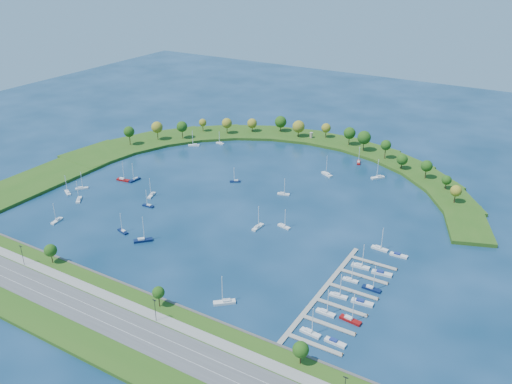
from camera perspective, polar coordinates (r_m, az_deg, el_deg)
The scene contains 38 objects.
ground at distance 317.09m, azimuth -1.24°, elevation -0.79°, with size 700.00×700.00×0.00m, color #07253F.
south_shoreline at distance 236.64m, azimuth -17.49°, elevation -11.79°, with size 420.00×43.10×11.60m.
breakwater at distance 377.31m, azimuth -3.32°, elevation 3.71°, with size 286.74×247.64×2.00m.
breakwater_trees at distance 394.20m, azimuth 3.58°, elevation 6.16°, with size 235.54×96.93×15.05m.
harbor_tower at distance 413.94m, azimuth 5.91°, elevation 6.06°, with size 2.60×2.60×4.25m.
dock_system at distance 236.90m, azimuth 8.73°, elevation -10.92°, with size 24.28×82.00×1.60m.
moored_boat_0 at distance 346.98m, azimuth -18.12°, elevation 0.43°, with size 6.76×7.21×11.37m.
moored_boat_1 at distance 314.35m, azimuth -11.43°, elevation -1.39°, with size 7.32×2.56×10.57m.
moored_boat_2 at distance 290.05m, azimuth -14.03°, elevation -4.04°, with size 7.68×3.89×10.87m.
moored_boat_3 at distance 285.30m, azimuth 0.20°, elevation -3.72°, with size 2.82×8.73×12.68m.
moored_boat_4 at distance 350.28m, azimuth -12.82°, elevation 1.33°, with size 3.22×8.61×12.36m.
moored_boat_5 at distance 406.39m, azimuth -3.86°, elevation 5.27°, with size 6.57×2.11×9.55m.
moored_boat_6 at distance 353.72m, azimuth 12.89°, elevation 1.57°, with size 7.85×8.65×13.45m.
moored_boat_7 at distance 286.50m, azimuth 3.00°, elevation -3.63°, with size 7.84×3.68×11.12m.
moored_boat_8 at distance 279.23m, azimuth -11.98°, elevation -5.01°, with size 8.60×8.72×14.06m.
moored_boat_9 at distance 230.42m, azimuth -3.37°, elevation -11.60°, with size 8.82×8.21×13.86m.
moored_boat_10 at distance 326.79m, azimuth -11.09°, elevation -0.28°, with size 4.73×8.46×11.99m.
moored_boat_11 at distance 375.89m, azimuth 10.89°, elevation 3.18°, with size 4.86×8.25×11.71m.
moored_boat_12 at distance 351.79m, azimuth -13.99°, elevation 1.32°, with size 9.40×3.79×13.43m.
moored_boat_13 at distance 311.39m, azimuth -20.48°, elevation -2.84°, with size 3.54×8.12×11.55m.
moored_boat_14 at distance 331.92m, azimuth -18.39°, elevation -0.74°, with size 6.98×7.93×12.18m.
moored_boat_15 at distance 352.58m, azimuth 7.58°, elevation 1.93°, with size 9.19×6.67×13.39m.
moored_boat_16 at distance 343.57m, azimuth -19.46°, elevation -0.02°, with size 8.05×5.72×11.67m.
moored_boat_17 at distance 322.77m, azimuth 2.94°, elevation -0.16°, with size 7.69×4.04×10.88m.
moored_boat_18 at distance 403.75m, azimuth -6.64°, elevation 5.03°, with size 8.39×6.03×12.19m.
moored_boat_19 at distance 339.89m, azimuth -2.24°, elevation 1.21°, with size 6.70×5.38×10.00m.
docked_boat_0 at distance 215.86m, azimuth 5.81°, elevation -14.66°, with size 8.69×3.08×12.53m.
docked_boat_1 at distance 213.03m, azimuth 8.44°, elevation -15.57°, with size 8.71×2.94×1.75m.
docked_boat_2 at distance 226.36m, azimuth 7.43°, elevation -12.59°, with size 8.35×2.51×12.20m.
docked_boat_3 at distance 224.12m, azimuth 10.03°, elevation -13.23°, with size 9.33×3.50×13.40m.
docked_boat_4 at distance 236.51m, azimuth 8.79°, elevation -10.83°, with size 8.09×2.82×11.68m.
docked_boat_5 at distance 234.47m, azimuth 11.25°, elevation -11.47°, with size 9.60×3.46×1.92m.
docked_boat_6 at distance 247.25m, azimuth 10.04°, elevation -9.17°, with size 7.22×2.30×10.49m.
docked_boat_7 at distance 243.32m, azimuth 12.22°, elevation -9.99°, with size 8.53×2.63×12.44m.
docked_boat_8 at distance 257.39m, azimuth 11.09°, elevation -7.74°, with size 8.81×2.93×12.76m.
docked_boat_9 at distance 254.66m, azimuth 13.27°, elevation -8.42°, with size 9.56×3.50×1.91m.
docked_boat_10 at distance 273.33m, azimuth 13.06°, elevation -5.84°, with size 8.55×2.89×12.38m.
docked_boat_11 at distance 270.24m, azimuth 14.97°, elevation -6.53°, with size 8.60×2.64×1.74m.
Camera 1 is at (151.56, -241.53, 138.70)m, focal length 37.47 mm.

